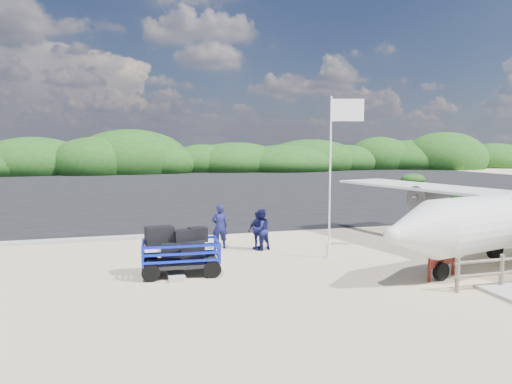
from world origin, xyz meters
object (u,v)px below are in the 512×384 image
crew_c (258,230)px  aircraft_large (343,185)px  flagpole (329,258)px  crew_b (261,230)px  baggage_cart (181,275)px  crew_a (220,226)px  signboard (441,279)px

crew_c → aircraft_large: (16.26, 25.70, -0.77)m
aircraft_large → crew_c: bearing=43.5°
flagpole → crew_b: (-2.04, 1.92, 0.82)m
baggage_cart → crew_c: 4.42m
crew_a → crew_b: (1.51, -0.73, -0.07)m
flagpole → crew_a: flagpole is taller
crew_c → crew_b: bearing=100.8°
signboard → crew_c: 6.99m
baggage_cart → crew_b: size_ratio=1.60×
crew_a → crew_c: crew_a is taller
signboard → aircraft_large: (11.84, 31.05, 0.00)m
crew_a → signboard: bearing=135.8°
crew_b → crew_c: bearing=-83.9°
crew_c → crew_a: bearing=-38.0°
signboard → crew_b: crew_b is taller
signboard → aircraft_large: 33.24m
crew_c → signboard: bearing=113.5°
aircraft_large → crew_a: bearing=40.7°
signboard → crew_a: crew_a is taller
crew_a → crew_c: (1.44, -0.58, -0.12)m
flagpole → crew_a: size_ratio=3.29×
signboard → crew_c: bearing=109.1°
flagpole → crew_c: bearing=135.7°
crew_b → crew_c: (-0.07, 0.14, -0.05)m
crew_a → crew_c: 1.56m
crew_b → aircraft_large: size_ratio=0.10×
aircraft_large → signboard: bearing=55.0°
crew_b → signboard: bearing=109.1°
signboard → flagpole: bearing=104.5°
signboard → crew_b: bearing=109.4°
flagpole → crew_c: size_ratio=3.82×
baggage_cart → flagpole: 5.50m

